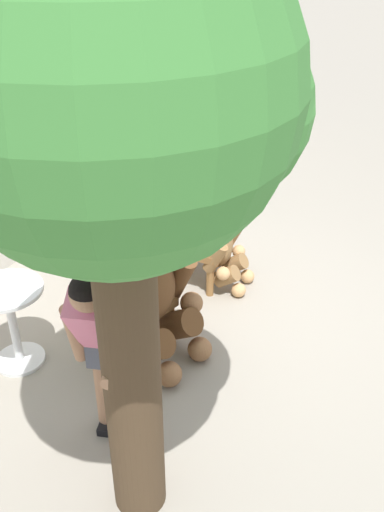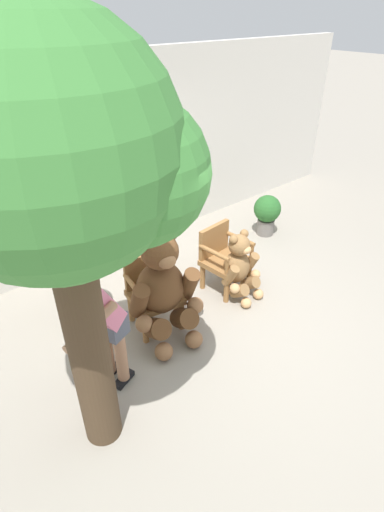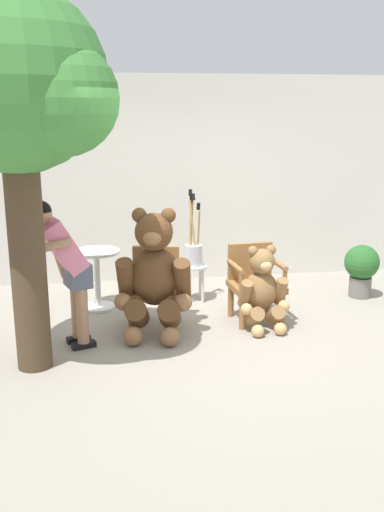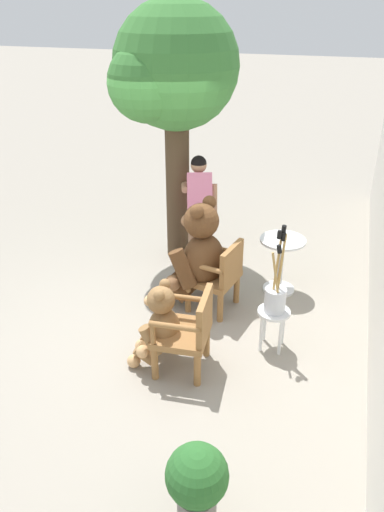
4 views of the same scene
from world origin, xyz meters
TOP-DOWN VIEW (x-y plane):
  - ground_plane at (0.00, 0.00)m, footprint 60.00×60.00m
  - wooden_chair_left at (-0.56, 0.58)m, footprint 0.65×0.62m
  - wooden_chair_right at (0.57, 0.58)m, footprint 0.61×0.57m
  - teddy_bear_large at (-0.59, 0.33)m, footprint 0.84×0.83m
  - teddy_bear_small at (0.58, 0.29)m, footprint 0.56×0.54m
  - person_visitor at (-1.48, 0.07)m, footprint 0.74×0.65m
  - white_stool at (-0.02, 1.33)m, footprint 0.34×0.34m
  - brush_bucket at (-0.02, 1.33)m, footprint 0.22×0.22m
  - round_side_table at (-1.20, 1.22)m, footprint 0.56×0.56m
  - patio_tree at (-1.71, -0.37)m, footprint 1.64×1.56m
  - potted_plant at (2.12, 1.16)m, footprint 0.44×0.44m

SIDE VIEW (x-z plane):
  - ground_plane at x=0.00m, z-range 0.00..0.00m
  - white_stool at x=-0.02m, z-range 0.13..0.59m
  - potted_plant at x=2.12m, z-range 0.06..0.74m
  - round_side_table at x=-1.20m, z-range 0.09..0.81m
  - teddy_bear_small at x=0.58m, z-range -0.01..0.92m
  - wooden_chair_left at x=-0.56m, z-range 0.03..0.89m
  - wooden_chair_right at x=0.57m, z-range 0.03..0.89m
  - brush_bucket at x=-0.02m, z-range 0.18..1.13m
  - teddy_bear_large at x=-0.59m, z-range -0.01..1.34m
  - person_visitor at x=-1.48m, z-range 0.15..1.66m
  - patio_tree at x=-1.71m, z-range 0.81..4.17m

